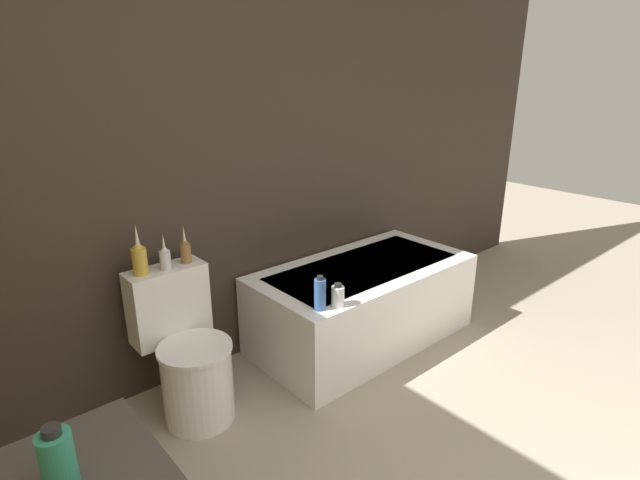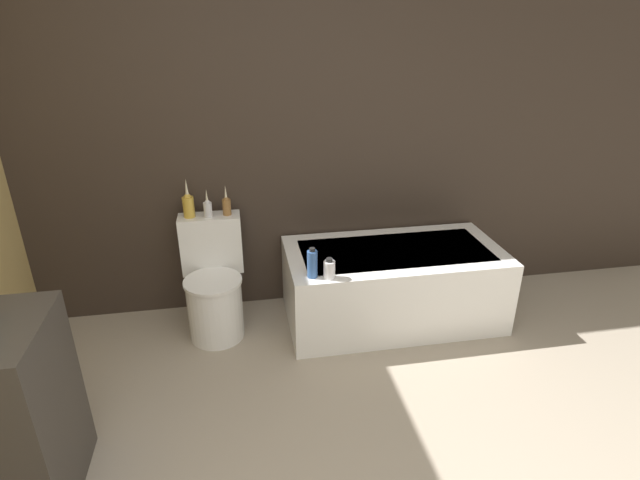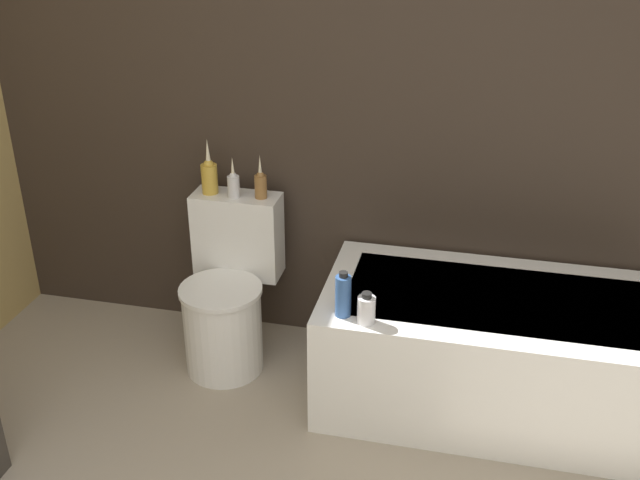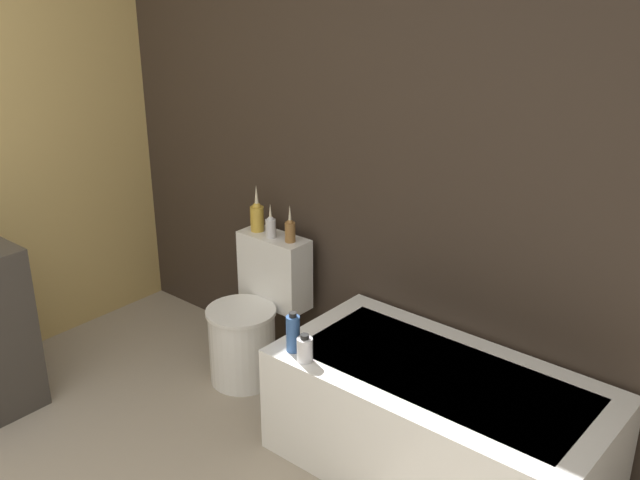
% 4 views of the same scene
% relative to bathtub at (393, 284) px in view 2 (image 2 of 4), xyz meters
% --- Properties ---
extents(wall_back_tiled, '(6.40, 0.06, 2.60)m').
position_rel_bathtub_xyz_m(wall_back_tiled, '(-0.81, 0.42, 1.04)').
color(wall_back_tiled, '#332821').
rests_on(wall_back_tiled, ground_plane).
extents(bathtub, '(1.44, 0.74, 0.52)m').
position_rel_bathtub_xyz_m(bathtub, '(0.00, 0.00, 0.00)').
color(bathtub, white).
rests_on(bathtub, ground).
extents(toilet, '(0.40, 0.53, 0.76)m').
position_rel_bathtub_xyz_m(toilet, '(-1.20, 0.07, 0.07)').
color(toilet, white).
rests_on(toilet, ground).
extents(vase_gold, '(0.07, 0.07, 0.26)m').
position_rel_bathtub_xyz_m(vase_gold, '(-1.32, 0.25, 0.58)').
color(vase_gold, gold).
rests_on(vase_gold, toilet).
extents(vase_silver, '(0.05, 0.05, 0.19)m').
position_rel_bathtub_xyz_m(vase_silver, '(-1.20, 0.23, 0.56)').
color(vase_silver, silver).
rests_on(vase_silver, toilet).
extents(vase_bronze, '(0.05, 0.05, 0.20)m').
position_rel_bathtub_xyz_m(vase_bronze, '(-1.08, 0.24, 0.56)').
color(vase_bronze, olive).
rests_on(vase_bronze, toilet).
extents(shampoo_bottle_tall, '(0.06, 0.06, 0.19)m').
position_rel_bathtub_xyz_m(shampoo_bottle_tall, '(-0.60, -0.27, 0.35)').
color(shampoo_bottle_tall, '#335999').
rests_on(shampoo_bottle_tall, bathtub).
extents(shampoo_bottle_short, '(0.07, 0.07, 0.13)m').
position_rel_bathtub_xyz_m(shampoo_bottle_short, '(-0.51, -0.30, 0.32)').
color(shampoo_bottle_short, silver).
rests_on(shampoo_bottle_short, bathtub).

